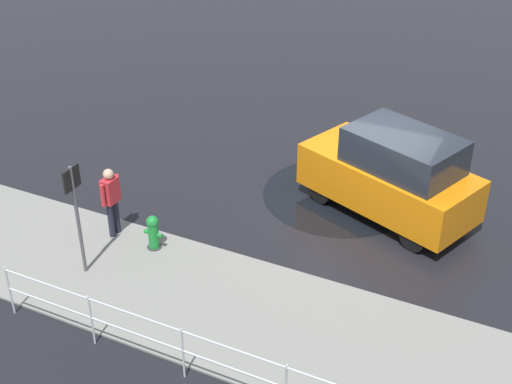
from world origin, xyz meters
The scene contains 8 objects.
ground_plane centered at (0.00, 0.00, 0.00)m, with size 60.00×60.00×0.00m, color black.
kerb_strip centered at (0.00, 4.20, 0.02)m, with size 24.00×3.20×0.04m, color slate.
moving_hatchback centered at (-0.44, -0.27, 1.03)m, with size 4.25×2.98×2.06m.
fire_hydrant centered at (3.53, 3.16, 0.40)m, with size 0.42×0.31×0.80m.
pedestrian centered at (4.55, 3.11, 0.96)m, with size 0.26×0.57×1.62m.
metal_railing centered at (0.21, 5.99, 0.72)m, with size 9.11×0.04×1.05m.
sign_post centered at (4.33, 4.43, 1.58)m, with size 0.07×0.44×2.40m.
puddle_patch centered at (0.82, -0.55, 0.00)m, with size 3.57×3.57×0.01m, color black.
Camera 1 is at (-3.64, 13.10, 8.70)m, focal length 50.00 mm.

